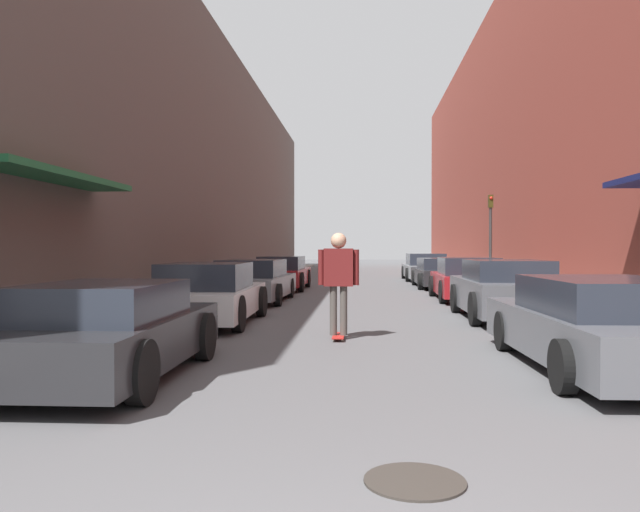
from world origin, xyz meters
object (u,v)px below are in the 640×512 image
(parked_car_left_2, at_px, (253,281))
(parked_car_right_0, at_px, (601,325))
(parked_car_right_2, at_px, (467,279))
(traffic_light, at_px, (491,231))
(parked_car_left_0, at_px, (109,331))
(parked_car_right_1, at_px, (505,290))
(skateboarder, at_px, (339,274))
(parked_car_left_3, at_px, (282,273))
(parked_car_right_3, at_px, (441,273))
(manhole_cover, at_px, (415,481))
(parked_car_right_4, at_px, (425,267))
(parked_car_left_1, at_px, (208,294))

(parked_car_left_2, height_order, parked_car_right_0, parked_car_left_2)
(parked_car_right_2, xyz_separation_m, traffic_light, (1.36, 3.32, 1.57))
(parked_car_right_0, bearing_deg, parked_car_left_0, -171.24)
(parked_car_right_1, relative_size, skateboarder, 2.29)
(parked_car_left_2, distance_m, parked_car_left_3, 5.29)
(parked_car_right_3, relative_size, traffic_light, 1.41)
(manhole_cover, bearing_deg, skateboarder, 96.75)
(parked_car_left_3, xyz_separation_m, parked_car_right_2, (6.22, -4.28, 0.01))
(parked_car_right_2, height_order, skateboarder, skateboarder)
(parked_car_right_2, relative_size, manhole_cover, 6.21)
(parked_car_right_4, xyz_separation_m, skateboarder, (-3.45, -19.67, 0.53))
(parked_car_left_3, relative_size, parked_car_right_3, 0.96)
(parked_car_left_3, xyz_separation_m, manhole_cover, (3.41, -19.20, -0.61))
(parked_car_right_4, relative_size, manhole_cover, 6.68)
(skateboarder, bearing_deg, parked_car_right_1, 42.44)
(parked_car_left_3, xyz_separation_m, parked_car_right_1, (6.21, -9.35, 0.03))
(parked_car_left_3, bearing_deg, skateboarder, -78.25)
(skateboarder, height_order, traffic_light, traffic_light)
(skateboarder, bearing_deg, parked_car_right_4, 80.06)
(skateboarder, distance_m, traffic_light, 12.72)
(parked_car_left_2, distance_m, skateboarder, 7.88)
(parked_car_right_3, xyz_separation_m, traffic_light, (1.44, -2.50, 1.62))
(parked_car_right_1, bearing_deg, parked_car_left_3, 123.57)
(parked_car_right_1, distance_m, parked_car_right_2, 5.07)
(parked_car_left_0, relative_size, manhole_cover, 5.90)
(parked_car_left_0, bearing_deg, parked_car_right_4, 75.21)
(parked_car_left_1, bearing_deg, parked_car_left_3, 89.00)
(parked_car_right_0, relative_size, skateboarder, 2.55)
(parked_car_right_0, bearing_deg, parked_car_right_3, 89.99)
(parked_car_left_0, xyz_separation_m, parked_car_left_3, (0.04, 16.09, 0.04))
(parked_car_right_0, relative_size, parked_car_right_4, 1.01)
(parked_car_left_1, distance_m, parked_car_right_0, 7.79)
(manhole_cover, bearing_deg, traffic_light, 77.11)
(parked_car_left_2, height_order, parked_car_right_1, parked_car_right_1)
(parked_car_right_1, bearing_deg, parked_car_right_2, 89.90)
(parked_car_right_1, bearing_deg, skateboarder, -137.56)
(skateboarder, bearing_deg, parked_car_right_3, 76.06)
(parked_car_right_0, height_order, parked_car_right_2, parked_car_right_2)
(traffic_light, bearing_deg, parked_car_left_3, 172.77)
(parked_car_left_3, bearing_deg, parked_car_right_1, -56.43)
(parked_car_right_3, height_order, traffic_light, traffic_light)
(parked_car_right_0, xyz_separation_m, parked_car_right_2, (0.07, 10.86, 0.04))
(parked_car_right_0, height_order, parked_car_right_4, parked_car_right_4)
(parked_car_left_0, distance_m, parked_car_right_4, 23.93)
(parked_car_right_2, relative_size, parked_car_right_3, 0.92)
(parked_car_right_3, distance_m, traffic_light, 3.31)
(parked_car_right_0, relative_size, manhole_cover, 6.77)
(parked_car_left_3, height_order, manhole_cover, parked_car_left_3)
(parked_car_left_0, height_order, skateboarder, skateboarder)
(parked_car_left_2, relative_size, parked_car_right_2, 1.09)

